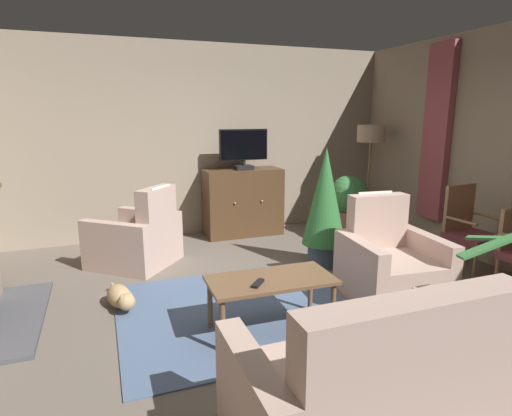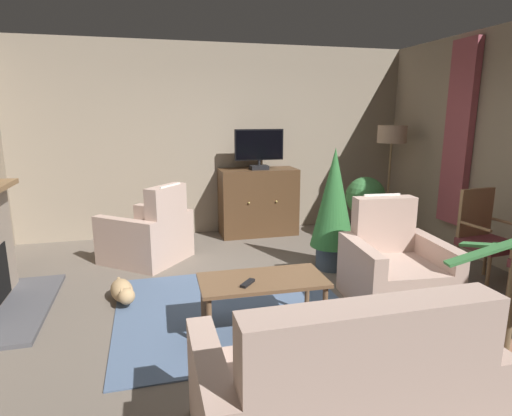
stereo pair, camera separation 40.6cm
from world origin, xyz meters
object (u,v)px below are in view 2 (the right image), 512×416
Objects in this scene: potted_plant_leafy_by_curtain at (365,202)px; cat at (123,291)px; coffee_table at (263,285)px; armchair_angled_to_table at (149,236)px; tv_remote at (248,283)px; potted_plant_tall_palm_by_window at (334,204)px; armchair_in_far_corner at (394,270)px; television at (259,148)px; sofa_floral at (343,395)px; potted_plant_small_fern_corner at (504,352)px; floor_lamp at (392,141)px; side_chair_mid_row at (485,235)px; tv_cabinet at (258,203)px.

potted_plant_leafy_by_curtain is 3.59m from cat.
coffee_table is 0.87× the size of armchair_angled_to_table.
potted_plant_tall_palm_by_window is at bearing 175.85° from tv_remote.
potted_plant_leafy_by_curtain reaches higher than tv_remote.
tv_remote is at bearing -167.94° from armchair_in_far_corner.
television is 4.33m from sofa_floral.
cat is at bearing -134.40° from television.
armchair_in_far_corner reaches higher than potted_plant_leafy_by_curtain.
sofa_floral is 2.06m from armchair_in_far_corner.
potted_plant_small_fern_corner is 4.09m from floor_lamp.
armchair_in_far_corner is 0.99× the size of side_chair_mid_row.
side_chair_mid_row is (2.75, 0.52, 0.05)m from tv_remote.
sofa_floral is 1.69× the size of potted_plant_leafy_by_curtain.
sofa_floral is at bearing -86.43° from coffee_table.
floor_lamp is (0.59, 0.36, 0.84)m from potted_plant_leafy_by_curtain.
coffee_table is at bearing -134.04° from potted_plant_tall_palm_by_window.
coffee_table is 0.19m from tv_remote.
tv_cabinet is 1.59× the size of television.
sofa_floral reaches higher than tv_remote.
television reaches higher than sofa_floral.
cat is (-0.27, -1.18, -0.20)m from armchair_angled_to_table.
television is 0.51× the size of potted_plant_tall_palm_by_window.
floor_lamp is (2.87, 2.63, 0.93)m from tv_remote.
sofa_floral is at bearing -170.74° from potted_plant_small_fern_corner.
armchair_in_far_corner is (0.68, -2.63, -0.16)m from tv_cabinet.
potted_plant_small_fern_corner reaches higher than coffee_table.
floor_lamp is at bearing -7.97° from television.
cat is at bearing 166.07° from armchair_in_far_corner.
side_chair_mid_row is (1.20, 0.19, 0.21)m from armchair_in_far_corner.
tv_remote is 1.85m from potted_plant_small_fern_corner.
armchair_angled_to_table is 2.31m from potted_plant_tall_palm_by_window.
side_chair_mid_row reaches higher than potted_plant_leafy_by_curtain.
armchair_in_far_corner is at bearing -171.11° from side_chair_mid_row.
armchair_in_far_corner reaches higher than sofa_floral.
potted_plant_tall_palm_by_window is 2.05× the size of cat.
potted_plant_small_fern_corner is (0.64, -3.96, -1.06)m from television.
tv_cabinet reaches higher than tv_remote.
potted_plant_leafy_by_curtain is at bearing -148.53° from floor_lamp.
armchair_in_far_corner is 2.09m from potted_plant_leafy_by_curtain.
armchair_angled_to_table is (-1.00, 3.40, -0.01)m from sofa_floral.
potted_plant_tall_palm_by_window reaches higher than armchair_angled_to_table.
floor_lamp is at bearing 31.47° from potted_plant_leafy_by_curtain.
side_chair_mid_row is at bearing -6.82° from cat.
television reaches higher than cat.
armchair_in_far_corner is at bearing -38.16° from armchair_angled_to_table.
potted_plant_leafy_by_curtain is at bearing 69.30° from armchair_in_far_corner.
tv_cabinet is 1.83m from armchair_angled_to_table.
tv_remote reaches higher than coffee_table.
floor_lamp reaches higher than potted_plant_small_fern_corner.
potted_plant_small_fern_corner is at bearing 96.49° from tv_remote.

